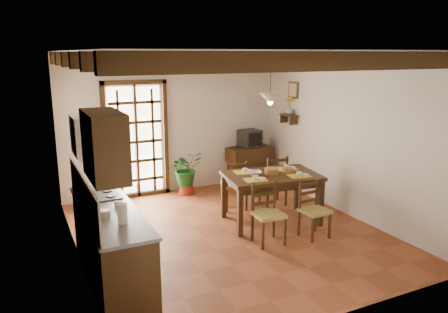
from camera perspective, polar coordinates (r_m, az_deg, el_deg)
ground_plane at (r=7.00m, az=0.70°, el=-9.97°), size 5.00×5.00×0.00m
room_shell at (r=6.50m, az=0.74°, el=4.90°), size 4.52×5.02×2.81m
ceiling_beams at (r=6.43m, az=0.77°, el=12.63°), size 4.50×4.34×0.20m
french_door at (r=8.60m, az=-11.41°, el=2.40°), size 1.26×0.11×2.32m
kitchen_counter at (r=5.71m, az=-14.62°, el=-10.81°), size 0.64×2.25×1.38m
upper_cabinet at (r=4.61m, az=-15.34°, el=1.37°), size 0.35×0.80×0.70m
range_hood at (r=5.85m, az=-17.32°, el=2.54°), size 0.38×0.60×0.54m
counter_items at (r=5.62m, az=-15.09°, el=-5.93°), size 0.50×1.43×0.25m
dining_table at (r=7.27m, az=6.22°, el=-3.11°), size 1.65×1.19×0.83m
chair_near_left at (r=6.59m, az=5.77°, el=-8.85°), size 0.45×0.43×0.92m
chair_near_right at (r=6.91m, az=11.63°, el=-8.14°), size 0.42×0.41×0.86m
chair_far_left at (r=7.96m, az=1.36°, el=-4.83°), size 0.50×0.48×0.92m
chair_far_right at (r=8.22m, az=6.42°, el=-4.25°), size 0.48×0.46×0.95m
table_setting at (r=7.21m, az=6.26°, el=-1.46°), size 1.11×0.74×0.10m
table_bowl at (r=7.18m, az=4.07°, el=-2.16°), size 0.27×0.27×0.05m
sideboard at (r=9.44m, az=3.32°, el=-1.17°), size 0.99×0.49×0.82m
crt_tv at (r=9.30m, az=3.39°, el=2.39°), size 0.47×0.44×0.36m
fuse_box at (r=9.37m, az=2.20°, el=7.08°), size 0.25×0.03×0.32m
plant_pot at (r=8.87m, az=-4.91°, el=-4.17°), size 0.33×0.33×0.20m
potted_plant at (r=8.74m, az=-4.97°, el=-1.29°), size 1.69×1.47×1.80m
wall_shelf at (r=8.98m, az=8.45°, el=5.14°), size 0.20×0.42×0.20m
shelf_vase at (r=8.97m, az=8.49°, el=6.02°), size 0.15×0.15×0.15m
shelf_flowers at (r=8.94m, az=8.53°, el=7.34°), size 0.14×0.14×0.36m
framed_picture at (r=8.97m, az=9.02°, el=8.57°), size 0.03×0.32×0.32m
pendant_lamp at (r=7.09m, az=6.06°, el=7.67°), size 0.36×0.36×0.84m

